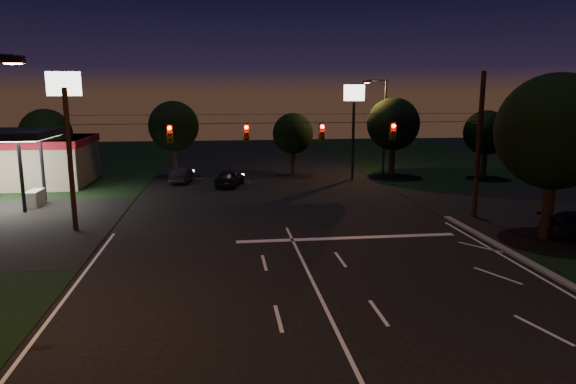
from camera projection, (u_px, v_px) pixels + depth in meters
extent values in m
plane|color=black|center=(342.00, 343.00, 16.14)|extent=(140.00, 140.00, 0.00)
cube|color=silver|center=(347.00, 238.00, 27.71)|extent=(12.00, 0.50, 0.01)
cylinder|color=black|center=(474.00, 217.00, 32.25)|extent=(0.30, 0.30, 9.00)
cylinder|color=black|center=(76.00, 230.00, 29.23)|extent=(0.28, 0.28, 8.00)
cylinder|color=black|center=(284.00, 123.00, 29.59)|extent=(24.00, 0.03, 0.03)
cylinder|color=black|center=(284.00, 114.00, 29.49)|extent=(24.00, 0.02, 0.02)
cube|color=#3F3307|center=(170.00, 134.00, 28.88)|extent=(0.32, 0.26, 1.00)
sphere|color=#FF0705|center=(169.00, 128.00, 28.66)|extent=(0.22, 0.22, 0.22)
sphere|color=black|center=(170.00, 134.00, 28.72)|extent=(0.20, 0.20, 0.20)
sphere|color=black|center=(170.00, 140.00, 28.79)|extent=(0.20, 0.20, 0.20)
cube|color=#3F3307|center=(246.00, 133.00, 29.42)|extent=(0.32, 0.26, 1.00)
sphere|color=#FF0705|center=(246.00, 127.00, 29.20)|extent=(0.22, 0.22, 0.22)
sphere|color=black|center=(246.00, 133.00, 29.26)|extent=(0.20, 0.20, 0.20)
sphere|color=black|center=(247.00, 139.00, 29.33)|extent=(0.20, 0.20, 0.20)
cube|color=#3F3307|center=(322.00, 132.00, 29.97)|extent=(0.32, 0.26, 1.00)
sphere|color=#FF0705|center=(322.00, 127.00, 29.75)|extent=(0.22, 0.22, 0.22)
sphere|color=black|center=(322.00, 132.00, 29.82)|extent=(0.20, 0.20, 0.20)
sphere|color=black|center=(322.00, 138.00, 29.88)|extent=(0.20, 0.20, 0.20)
cube|color=#3F3307|center=(393.00, 131.00, 30.51)|extent=(0.32, 0.26, 1.00)
sphere|color=#FF0705|center=(394.00, 126.00, 30.29)|extent=(0.22, 0.22, 0.22)
sphere|color=black|center=(394.00, 132.00, 30.36)|extent=(0.20, 0.20, 0.20)
sphere|color=black|center=(393.00, 137.00, 30.42)|extent=(0.20, 0.20, 0.20)
cube|color=gray|center=(2.00, 162.00, 43.17)|extent=(14.00, 8.00, 4.00)
cube|color=maroon|center=(0.00, 141.00, 42.84)|extent=(14.20, 8.20, 0.60)
cube|color=gray|center=(35.00, 198.00, 35.37)|extent=(0.80, 2.00, 1.10)
cylinder|color=black|center=(22.00, 177.00, 33.07)|extent=(0.24, 0.24, 4.80)
cylinder|color=black|center=(42.00, 168.00, 36.97)|extent=(0.24, 0.24, 4.80)
cylinder|color=black|center=(69.00, 152.00, 35.08)|extent=(0.24, 0.24, 7.50)
cube|color=white|center=(64.00, 84.00, 34.21)|extent=(2.20, 0.30, 1.60)
cylinder|color=black|center=(353.00, 141.00, 45.68)|extent=(0.24, 0.24, 7.00)
cube|color=white|center=(354.00, 93.00, 44.87)|extent=(1.80, 0.30, 1.40)
cube|color=black|center=(13.00, 59.00, 15.20)|extent=(0.60, 0.35, 0.22)
cube|color=orange|center=(13.00, 64.00, 15.22)|extent=(0.45, 0.25, 0.04)
cylinder|color=black|center=(384.00, 128.00, 47.87)|extent=(0.20, 0.20, 9.00)
cylinder|color=black|center=(377.00, 80.00, 46.94)|extent=(1.80, 0.12, 0.12)
cube|color=black|center=(367.00, 82.00, 46.84)|extent=(0.60, 0.35, 0.22)
cube|color=orange|center=(367.00, 83.00, 46.86)|extent=(0.45, 0.25, 0.04)
cylinder|color=black|center=(548.00, 202.00, 27.18)|extent=(0.60, 0.60, 4.00)
sphere|color=black|center=(555.00, 131.00, 26.46)|extent=(6.00, 6.00, 6.00)
sphere|color=black|center=(560.00, 134.00, 27.01)|extent=(4.50, 4.50, 4.50)
sphere|color=black|center=(541.00, 134.00, 26.71)|extent=(4.20, 4.20, 4.20)
cylinder|color=black|center=(49.00, 168.00, 42.79)|extent=(0.49, 0.49, 3.00)
sphere|color=black|center=(46.00, 134.00, 42.25)|extent=(4.20, 4.20, 4.20)
sphere|color=black|center=(53.00, 136.00, 42.64)|extent=(3.15, 3.15, 3.15)
sphere|color=black|center=(41.00, 135.00, 42.42)|extent=(2.94, 2.94, 2.94)
cylinder|color=black|center=(175.00, 159.00, 47.92)|extent=(0.52, 0.52, 3.25)
sphere|color=black|center=(174.00, 126.00, 47.33)|extent=(4.60, 4.60, 4.60)
sphere|color=black|center=(179.00, 127.00, 47.75)|extent=(3.45, 3.45, 3.45)
sphere|color=black|center=(169.00, 127.00, 47.52)|extent=(3.22, 3.22, 3.22)
cylinder|color=black|center=(293.00, 161.00, 48.37)|extent=(0.47, 0.47, 2.75)
sphere|color=black|center=(293.00, 133.00, 47.88)|extent=(3.80, 3.80, 3.80)
sphere|color=black|center=(297.00, 134.00, 48.23)|extent=(2.85, 2.85, 2.85)
sphere|color=black|center=(289.00, 134.00, 48.03)|extent=(2.66, 2.66, 2.66)
cylinder|color=black|center=(392.00, 159.00, 47.50)|extent=(0.53, 0.53, 3.40)
sphere|color=black|center=(393.00, 124.00, 46.88)|extent=(4.80, 4.80, 4.80)
sphere|color=black|center=(397.00, 125.00, 47.32)|extent=(3.60, 3.60, 3.60)
sphere|color=black|center=(387.00, 125.00, 47.08)|extent=(3.36, 3.36, 3.36)
cylinder|color=black|center=(484.00, 163.00, 46.60)|extent=(0.48, 0.48, 2.90)
sphere|color=black|center=(486.00, 133.00, 46.08)|extent=(4.00, 4.00, 4.00)
sphere|color=black|center=(489.00, 134.00, 46.45)|extent=(3.00, 3.00, 3.00)
sphere|color=black|center=(481.00, 133.00, 46.24)|extent=(2.80, 2.80, 2.80)
imported|color=black|center=(230.00, 178.00, 42.83)|extent=(2.91, 4.52, 1.43)
imported|color=black|center=(182.00, 175.00, 44.63)|extent=(1.96, 4.11, 1.30)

